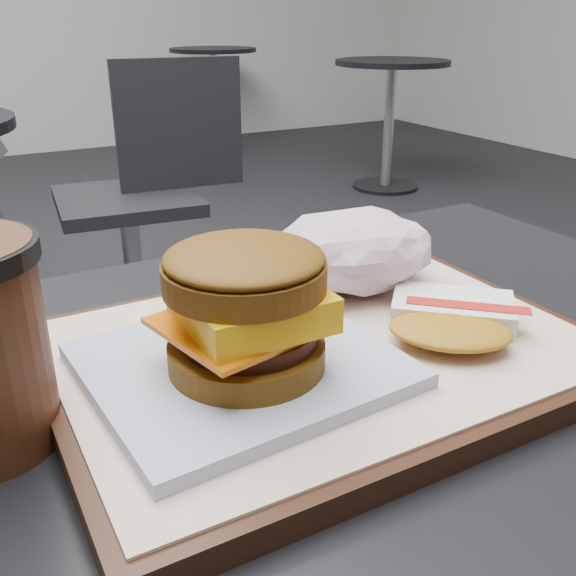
% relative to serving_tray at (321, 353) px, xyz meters
% --- Properties ---
extents(serving_tray, '(0.38, 0.28, 0.02)m').
position_rel_serving_tray_xyz_m(serving_tray, '(0.00, 0.00, 0.00)').
color(serving_tray, black).
rests_on(serving_tray, customer_table).
extents(breakfast_sandwich, '(0.20, 0.18, 0.09)m').
position_rel_serving_tray_xyz_m(breakfast_sandwich, '(-0.07, -0.02, 0.05)').
color(breakfast_sandwich, silver).
rests_on(breakfast_sandwich, serving_tray).
extents(hash_brown, '(0.13, 0.13, 0.02)m').
position_rel_serving_tray_xyz_m(hash_brown, '(0.09, -0.03, 0.02)').
color(hash_brown, white).
rests_on(hash_brown, serving_tray).
extents(crumpled_wrapper, '(0.14, 0.11, 0.06)m').
position_rel_serving_tray_xyz_m(crumpled_wrapper, '(0.08, 0.07, 0.04)').
color(crumpled_wrapper, white).
rests_on(crumpled_wrapper, serving_tray).
extents(neighbor_chair, '(0.62, 0.46, 0.88)m').
position_rel_serving_tray_xyz_m(neighbor_chair, '(0.36, 1.61, -0.27)').
color(neighbor_chair, '#ABACB1').
rests_on(neighbor_chair, ground).
extents(bg_table_near, '(0.66, 0.66, 0.75)m').
position_rel_serving_tray_xyz_m(bg_table_near, '(2.20, 2.77, -0.22)').
color(bg_table_near, black).
rests_on(bg_table_near, ground).
extents(bg_table_far, '(0.66, 0.66, 0.75)m').
position_rel_serving_tray_xyz_m(bg_table_far, '(1.80, 4.47, -0.22)').
color(bg_table_far, black).
rests_on(bg_table_far, ground).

